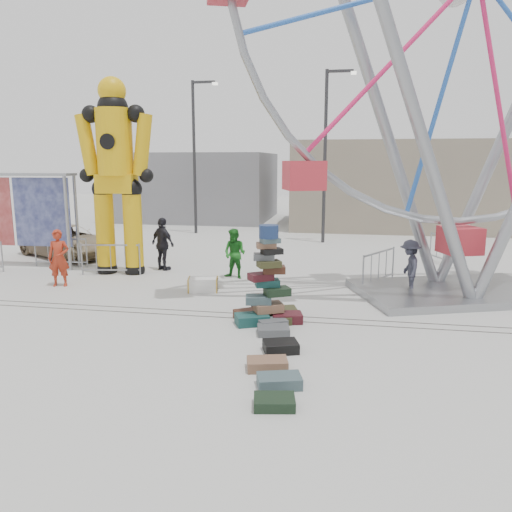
% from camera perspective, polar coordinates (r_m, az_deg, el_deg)
% --- Properties ---
extents(ground, '(90.00, 90.00, 0.00)m').
position_cam_1_polar(ground, '(12.42, -9.30, -7.52)').
color(ground, '#9E9E99').
rests_on(ground, ground).
extents(track_line_near, '(40.00, 0.04, 0.01)m').
position_cam_1_polar(track_line_near, '(12.95, -8.42, -6.70)').
color(track_line_near, '#47443F').
rests_on(track_line_near, ground).
extents(track_line_far, '(40.00, 0.04, 0.01)m').
position_cam_1_polar(track_line_far, '(13.32, -7.88, -6.20)').
color(track_line_far, '#47443F').
rests_on(track_line_far, ground).
extents(building_right, '(12.00, 8.00, 5.00)m').
position_cam_1_polar(building_right, '(31.27, 15.75, 7.86)').
color(building_right, gray).
rests_on(building_right, ground).
extents(building_left, '(10.00, 8.00, 4.40)m').
position_cam_1_polar(building_left, '(34.62, -6.76, 7.93)').
color(building_left, gray).
rests_on(building_left, ground).
extents(lamp_post_right, '(1.41, 0.25, 8.00)m').
position_cam_1_polar(lamp_post_right, '(24.12, 8.13, 12.12)').
color(lamp_post_right, '#2D2D30').
rests_on(lamp_post_right, ground).
extents(lamp_post_left, '(1.41, 0.25, 8.00)m').
position_cam_1_polar(lamp_post_left, '(27.28, -6.90, 11.98)').
color(lamp_post_left, '#2D2D30').
rests_on(lamp_post_left, ground).
extents(suitcase_tower, '(1.81, 1.57, 2.38)m').
position_cam_1_polar(suitcase_tower, '(12.20, 1.35, -4.44)').
color(suitcase_tower, '#174644').
rests_on(suitcase_tower, ground).
extents(crash_test_dummy, '(2.70, 1.19, 6.82)m').
position_cam_1_polar(crash_test_dummy, '(17.77, -15.71, 9.49)').
color(crash_test_dummy, black).
rests_on(crash_test_dummy, ground).
extents(ferris_wheel, '(12.64, 4.90, 15.45)m').
position_cam_1_polar(ferris_wheel, '(15.73, 23.68, 23.68)').
color(ferris_wheel, gray).
rests_on(ferris_wheel, ground).
extents(banner_scaffold, '(4.80, 0.99, 3.45)m').
position_cam_1_polar(banner_scaffold, '(20.35, -26.12, 6.10)').
color(banner_scaffold, gray).
rests_on(banner_scaffold, ground).
extents(steamer_trunk, '(0.97, 0.68, 0.41)m').
position_cam_1_polar(steamer_trunk, '(15.14, -6.07, -3.28)').
color(steamer_trunk, silver).
rests_on(steamer_trunk, ground).
extents(row_case_0, '(0.95, 0.79, 0.19)m').
position_cam_1_polar(row_case_0, '(12.17, 1.98, -7.29)').
color(row_case_0, '#37381C').
rests_on(row_case_0, ground).
extents(row_case_1, '(0.81, 0.69, 0.18)m').
position_cam_1_polar(row_case_1, '(11.47, 2.00, -8.47)').
color(row_case_1, '#515559').
rests_on(row_case_1, ground).
extents(row_case_2, '(0.83, 0.71, 0.22)m').
position_cam_1_polar(row_case_2, '(10.46, 2.84, -10.30)').
color(row_case_2, black).
rests_on(row_case_2, ground).
extents(row_case_3, '(0.85, 0.63, 0.21)m').
position_cam_1_polar(row_case_3, '(9.63, 1.29, -12.25)').
color(row_case_3, brown).
rests_on(row_case_3, ground).
extents(row_case_4, '(0.86, 0.66, 0.21)m').
position_cam_1_polar(row_case_4, '(8.96, 2.69, -14.09)').
color(row_case_4, '#41585D').
rests_on(row_case_4, ground).
extents(row_case_5, '(0.73, 0.58, 0.18)m').
position_cam_1_polar(row_case_5, '(8.29, 2.12, -16.34)').
color(row_case_5, black).
rests_on(row_case_5, ground).
extents(barricade_dummy_b, '(2.00, 0.24, 1.10)m').
position_cam_1_polar(barricade_dummy_b, '(19.90, -21.41, 0.42)').
color(barricade_dummy_b, gray).
rests_on(barricade_dummy_b, ground).
extents(barricade_dummy_c, '(1.99, 0.41, 1.10)m').
position_cam_1_polar(barricade_dummy_c, '(17.86, -16.27, -0.37)').
color(barricade_dummy_c, gray).
rests_on(barricade_dummy_c, ground).
extents(barricade_wheel_front, '(1.11, 1.77, 1.10)m').
position_cam_1_polar(barricade_wheel_front, '(16.27, 13.85, -1.31)').
color(barricade_wheel_front, gray).
rests_on(barricade_wheel_front, ground).
extents(barricade_wheel_back, '(0.77, 1.92, 1.10)m').
position_cam_1_polar(barricade_wheel_back, '(20.34, 20.67, 0.68)').
color(barricade_wheel_back, gray).
rests_on(barricade_wheel_back, ground).
extents(pedestrian_red, '(0.74, 0.58, 1.79)m').
position_cam_1_polar(pedestrian_red, '(16.75, -21.61, -0.21)').
color(pedestrian_red, '#9E2A16').
rests_on(pedestrian_red, ground).
extents(pedestrian_green, '(0.97, 0.86, 1.67)m').
position_cam_1_polar(pedestrian_green, '(16.67, -2.44, 0.28)').
color(pedestrian_green, '#19661B').
rests_on(pedestrian_green, ground).
extents(pedestrian_black, '(1.20, 0.96, 1.90)m').
position_cam_1_polar(pedestrian_black, '(18.19, -10.60, 1.36)').
color(pedestrian_black, black).
rests_on(pedestrian_black, ground).
extents(pedestrian_grey, '(0.68, 1.09, 1.64)m').
position_cam_1_polar(pedestrian_grey, '(15.24, 17.16, -1.26)').
color(pedestrian_grey, '#292A36').
rests_on(pedestrian_grey, ground).
extents(parked_suv, '(5.08, 4.15, 1.29)m').
position_cam_1_polar(parked_suv, '(21.91, -20.81, 1.60)').
color(parked_suv, '#907D5D').
rests_on(parked_suv, ground).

